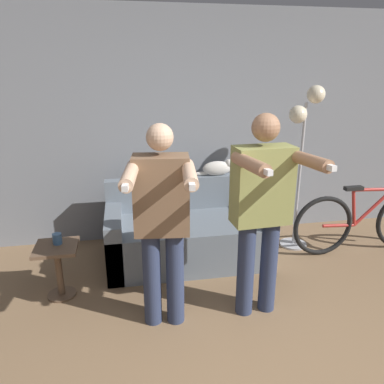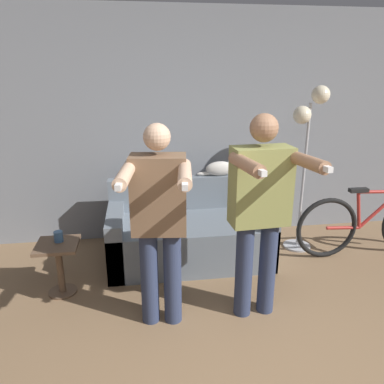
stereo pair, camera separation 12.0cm
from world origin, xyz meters
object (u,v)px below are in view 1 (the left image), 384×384
object	(u,v)px
side_table	(58,261)
cat	(218,168)
floor_lamp	(304,129)
bicycle	(364,221)
person_left	(162,217)
cup	(57,239)
couch	(187,234)
person_right	(262,205)

from	to	relation	value
side_table	cat	bearing A→B (deg)	26.55
floor_lamp	bicycle	xyz separation A→B (m)	(0.67, -0.27, -0.99)
person_left	cup	xyz separation A→B (m)	(-0.86, 0.59, -0.37)
couch	bicycle	bearing A→B (deg)	-5.79
couch	person_right	bearing A→B (deg)	-68.47
person_right	side_table	bearing A→B (deg)	158.33
floor_lamp	cup	distance (m)	2.68
cat	couch	bearing A→B (deg)	-140.93
person_left	cup	world-z (taller)	person_left
person_right	cat	distance (m)	1.37
side_table	floor_lamp	bearing A→B (deg)	12.74
person_right	cup	world-z (taller)	person_right
floor_lamp	cup	size ratio (longest dim) A/B	18.63
person_left	person_right	bearing A→B (deg)	7.26
person_left	cat	distance (m)	1.57
floor_lamp	couch	bearing A→B (deg)	-176.54
bicycle	cup	bearing A→B (deg)	-175.46
person_right	floor_lamp	bearing A→B (deg)	48.82
couch	cup	distance (m)	1.33
person_right	cup	xyz separation A→B (m)	(-1.64, 0.59, -0.42)
person_left	person_right	world-z (taller)	person_right
couch	cup	bearing A→B (deg)	-159.89
floor_lamp	side_table	world-z (taller)	floor_lamp
person_left	floor_lamp	bearing A→B (deg)	41.36
person_right	person_left	bearing A→B (deg)	176.84
person_left	bicycle	bearing A→B (deg)	27.14
cat	cup	world-z (taller)	cat
cat	side_table	distance (m)	1.92
couch	side_table	size ratio (longest dim) A/B	3.39
cup	bicycle	xyz separation A→B (m)	(3.17, 0.25, -0.18)
couch	bicycle	distance (m)	1.96
cup	person_right	bearing A→B (deg)	-19.78
side_table	cup	xyz separation A→B (m)	(0.01, 0.04, 0.20)
cup	bicycle	world-z (taller)	bicycle
cat	bicycle	xyz separation A→B (m)	(1.54, -0.53, -0.54)
cat	floor_lamp	size ratio (longest dim) A/B	0.25
couch	person_right	size ratio (longest dim) A/B	1.01
couch	person_left	bearing A→B (deg)	-109.30
person_left	side_table	size ratio (longest dim) A/B	3.25
person_left	floor_lamp	xyz separation A→B (m)	(1.64, 1.12, 0.43)
person_left	bicycle	size ratio (longest dim) A/B	0.96
side_table	cup	bearing A→B (deg)	76.12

